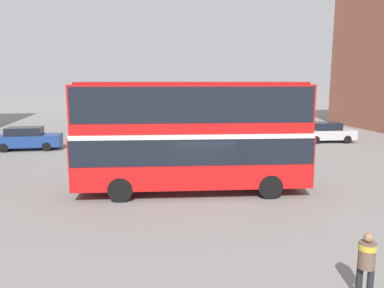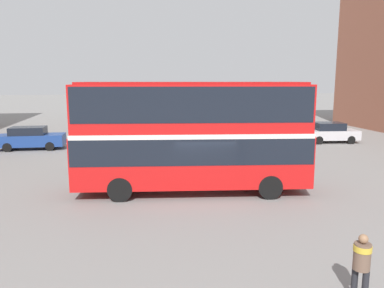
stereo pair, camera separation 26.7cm
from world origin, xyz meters
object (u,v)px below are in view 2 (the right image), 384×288
(parked_car_kerb_far, at_px, (31,138))
(double_decker_bus, at_px, (192,131))
(parked_car_kerb_near, at_px, (330,132))
(pedestrian_foreground, at_px, (362,261))
(parked_car_side_street, at_px, (257,128))

(parked_car_kerb_far, bearing_deg, double_decker_bus, -51.02)
(double_decker_bus, xyz_separation_m, parked_car_kerb_near, (13.25, 11.71, -2.00))
(double_decker_bus, relative_size, parked_car_kerb_far, 2.24)
(pedestrian_foreground, relative_size, parked_car_side_street, 0.33)
(parked_car_kerb_far, relative_size, parked_car_side_street, 0.95)
(parked_car_kerb_near, distance_m, parked_car_side_street, 6.21)
(double_decker_bus, height_order, pedestrian_foreground, double_decker_bus)
(double_decker_bus, relative_size, parked_car_side_street, 2.13)
(pedestrian_foreground, distance_m, parked_car_kerb_near, 23.29)
(parked_car_kerb_near, height_order, parked_car_kerb_far, parked_car_kerb_far)
(double_decker_bus, bearing_deg, parked_car_side_street, 67.86)
(double_decker_bus, distance_m, pedestrian_foreground, 9.39)
(double_decker_bus, bearing_deg, parked_car_kerb_far, 134.81)
(parked_car_kerb_far, bearing_deg, pedestrian_foreground, -59.60)
(parked_car_kerb_near, relative_size, parked_car_side_street, 0.90)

